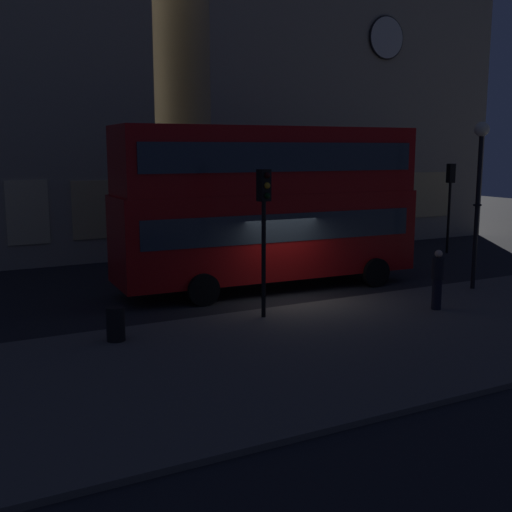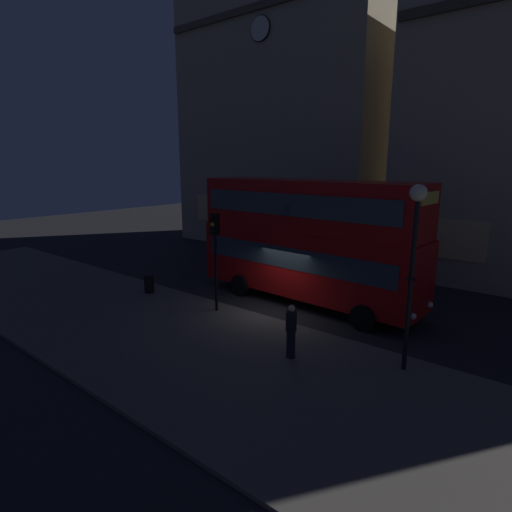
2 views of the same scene
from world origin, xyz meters
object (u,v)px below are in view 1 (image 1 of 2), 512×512
at_px(double_decker_bus, 268,200).
at_px(pedestrian, 437,279).
at_px(traffic_light_far_side, 450,189).
at_px(litter_bin, 116,324).
at_px(traffic_light_near_kerb, 264,212).
at_px(street_lamp, 479,171).

height_order(double_decker_bus, pedestrian, double_decker_bus).
relative_size(traffic_light_far_side, litter_bin, 4.85).
distance_m(double_decker_bus, pedestrian, 6.14).
distance_m(traffic_light_near_kerb, traffic_light_far_side, 14.34).
bearing_deg(pedestrian, double_decker_bus, -131.57).
bearing_deg(street_lamp, traffic_light_far_side, 51.36).
relative_size(double_decker_bus, traffic_light_far_side, 2.59).
distance_m(street_lamp, litter_bin, 12.53).
bearing_deg(pedestrian, traffic_light_far_side, 154.53).
distance_m(traffic_light_near_kerb, street_lamp, 7.91).
xyz_separation_m(pedestrian, litter_bin, (-9.00, 1.34, -0.48)).
xyz_separation_m(street_lamp, pedestrian, (-3.04, -1.50, -2.98)).
relative_size(double_decker_bus, pedestrian, 6.03).
bearing_deg(double_decker_bus, traffic_light_near_kerb, -117.84).
xyz_separation_m(double_decker_bus, street_lamp, (5.76, -3.62, 0.98)).
relative_size(traffic_light_near_kerb, pedestrian, 2.33).
bearing_deg(traffic_light_far_side, street_lamp, 54.37).
xyz_separation_m(traffic_light_far_side, litter_bin, (-17.10, -6.49, -2.37)).
bearing_deg(traffic_light_near_kerb, pedestrian, -27.29).
xyz_separation_m(traffic_light_near_kerb, litter_bin, (-4.19, -0.24, -2.49)).
relative_size(traffic_light_far_side, street_lamp, 0.74).
xyz_separation_m(double_decker_bus, pedestrian, (2.72, -5.13, -2.00)).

